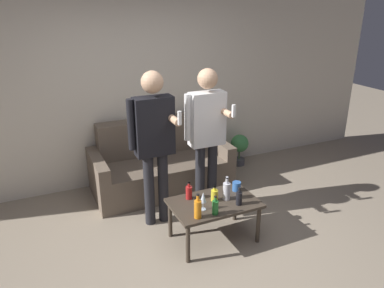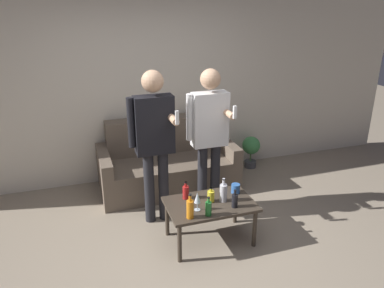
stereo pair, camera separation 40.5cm
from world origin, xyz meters
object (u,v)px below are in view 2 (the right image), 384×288
object	(u,v)px
bottle_orange	(235,200)
person_standing_left	(154,136)
coffee_table	(210,208)
person_standing_right	(209,130)
couch	(167,164)

from	to	relation	value
bottle_orange	person_standing_left	bearing A→B (deg)	131.49
coffee_table	person_standing_right	bearing A→B (deg)	70.92
bottle_orange	person_standing_left	distance (m)	1.10
couch	person_standing_left	distance (m)	1.14
coffee_table	person_standing_right	xyz separation A→B (m)	(0.22, 0.64, 0.62)
bottle_orange	coffee_table	bearing A→B (deg)	143.87
couch	coffee_table	bearing A→B (deg)	-85.74
bottle_orange	person_standing_left	world-z (taller)	person_standing_left
person_standing_right	couch	bearing A→B (deg)	113.41
couch	person_standing_right	world-z (taller)	person_standing_right
bottle_orange	person_standing_right	xyz separation A→B (m)	(0.02, 0.79, 0.49)
person_standing_left	coffee_table	bearing A→B (deg)	-52.82
coffee_table	person_standing_left	distance (m)	0.97
coffee_table	person_standing_left	bearing A→B (deg)	127.18
bottle_orange	person_standing_right	size ratio (longest dim) A/B	0.11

